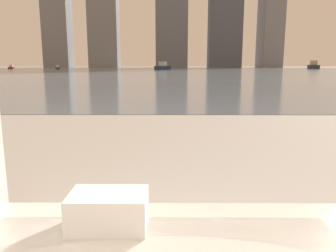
% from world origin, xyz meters
% --- Properties ---
extents(towel_stack, '(0.26, 0.17, 0.12)m').
position_xyz_m(towel_stack, '(-0.06, 0.89, 0.62)').
color(towel_stack, white).
rests_on(towel_stack, bathtub).
extents(harbor_water, '(180.00, 110.00, 0.01)m').
position_xyz_m(harbor_water, '(0.00, 62.00, 0.01)').
color(harbor_water, slate).
rests_on(harbor_water, ground_plane).
extents(harbor_boat_0, '(1.66, 2.73, 0.97)m').
position_xyz_m(harbor_boat_0, '(-25.10, 74.09, 0.35)').
color(harbor_boat_0, '#2D2D33').
rests_on(harbor_boat_0, harbor_water).
extents(harbor_boat_1, '(1.39, 2.72, 0.97)m').
position_xyz_m(harbor_boat_1, '(-38.77, 80.85, 0.35)').
color(harbor_boat_1, maroon).
rests_on(harbor_boat_1, harbor_water).
extents(harbor_boat_3, '(3.44, 4.61, 1.66)m').
position_xyz_m(harbor_boat_3, '(-1.40, 69.48, 0.59)').
color(harbor_boat_3, navy).
rests_on(harbor_boat_3, harbor_water).
extents(harbor_boat_4, '(2.95, 5.73, 2.05)m').
position_xyz_m(harbor_boat_4, '(35.93, 83.05, 0.73)').
color(harbor_boat_4, '#2D2D33').
rests_on(harbor_boat_4, harbor_water).
extents(skyline_tower_0, '(8.77, 7.57, 45.98)m').
position_xyz_m(skyline_tower_0, '(-39.27, 118.00, 22.99)').
color(skyline_tower_0, slate).
rests_on(skyline_tower_0, ground_plane).
extents(skyline_tower_1, '(10.03, 7.77, 43.91)m').
position_xyz_m(skyline_tower_1, '(-23.01, 118.00, 21.95)').
color(skyline_tower_1, slate).
rests_on(skyline_tower_1, ground_plane).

